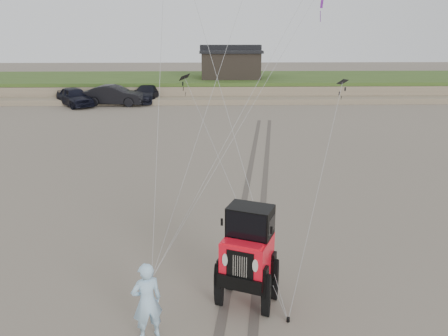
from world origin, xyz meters
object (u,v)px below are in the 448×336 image
at_px(truck_a, 75,97).
at_px(truck_c, 148,93).
at_px(man, 147,301).
at_px(cabin, 231,63).
at_px(jeep, 247,267).
at_px(truck_b, 114,95).

relative_size(truck_a, truck_c, 0.90).
height_order(truck_c, man, man).
height_order(truck_a, truck_c, truck_a).
bearing_deg(truck_c, cabin, 41.42).
height_order(cabin, man, cabin).
bearing_deg(jeep, truck_c, 124.93).
distance_m(truck_b, man, 32.51).
relative_size(truck_b, jeep, 0.97).
distance_m(truck_a, truck_b, 3.54).
bearing_deg(truck_a, jeep, -103.76).
height_order(jeep, man, jeep).
bearing_deg(truck_c, truck_a, -150.09).
relative_size(cabin, jeep, 1.13).
xyz_separation_m(truck_c, jeep, (7.11, -32.39, 0.26)).
distance_m(cabin, truck_b, 13.18).
height_order(cabin, truck_b, cabin).
relative_size(truck_b, man, 2.85).
height_order(cabin, truck_a, cabin).
relative_size(truck_a, jeep, 0.88).
distance_m(cabin, truck_a, 16.35).
bearing_deg(cabin, truck_b, -146.96).
xyz_separation_m(truck_a, man, (11.01, -31.34, 0.12)).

